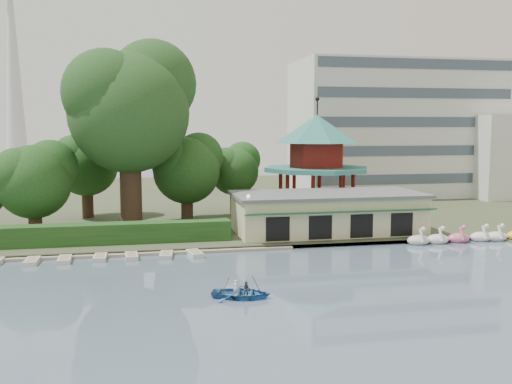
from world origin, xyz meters
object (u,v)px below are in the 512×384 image
object	(u,v)px
pavilion	(317,155)
boathouse	(327,212)
dock	(93,255)
rowboat_with_passengers	(241,289)
big_tree	(130,103)

from	to	relation	value
pavilion	boathouse	bearing A→B (deg)	-101.28
dock	rowboat_with_passengers	bearing A→B (deg)	-53.82
big_tree	rowboat_with_passengers	xyz separation A→B (m)	(6.92, -24.79, -12.59)
boathouse	big_tree	size ratio (longest dim) A/B	0.96
dock	boathouse	distance (m)	22.62
boathouse	dock	bearing A→B (deg)	-167.76
dock	big_tree	bearing A→B (deg)	73.94
big_tree	dock	bearing A→B (deg)	-106.06
dock	pavilion	bearing A→B (deg)	31.66
pavilion	big_tree	world-z (taller)	big_tree
pavilion	big_tree	distance (m)	21.92
pavilion	big_tree	bearing A→B (deg)	-169.65
dock	big_tree	xyz separation A→B (m)	(3.17, 11.00, 13.01)
rowboat_with_passengers	big_tree	bearing A→B (deg)	105.60
boathouse	pavilion	bearing A→B (deg)	78.72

